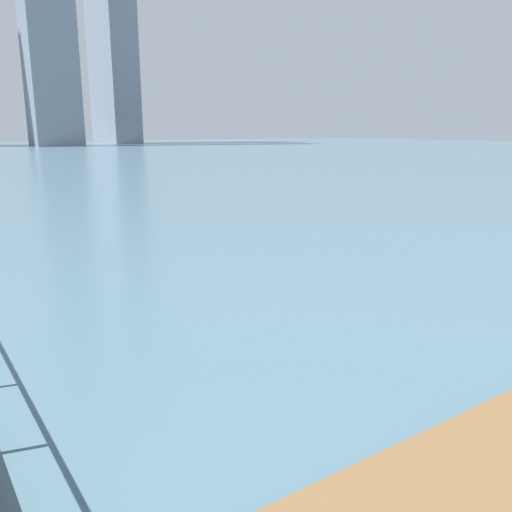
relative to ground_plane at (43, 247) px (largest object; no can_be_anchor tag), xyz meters
name	(u,v)px	position (x,y,z in m)	size (l,w,h in m)	color
ground_plane	(43,247)	(0.00, 0.00, 0.00)	(300.00, 300.00, 0.00)	#476675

